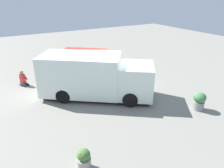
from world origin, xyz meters
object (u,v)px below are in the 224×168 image
planter_flowering_near (199,101)px  planter_flowering_far (84,159)px  food_truck (95,77)px  person_customer (23,80)px  plaza_bench (116,62)px

planter_flowering_near → planter_flowering_far: planter_flowering_near is taller
food_truck → planter_flowering_far: (-2.50, -4.34, -0.72)m
person_customer → plaza_bench: person_customer is taller
planter_flowering_far → plaza_bench: 9.85m
planter_flowering_far → planter_flowering_near: bearing=6.4°
planter_flowering_far → plaza_bench: bearing=52.9°
planter_flowering_near → person_customer: bearing=132.9°
food_truck → person_customer: bearing=131.4°
food_truck → person_customer: food_truck is taller
food_truck → plaza_bench: size_ratio=3.08×
person_customer → planter_flowering_far: size_ratio=1.28×
food_truck → person_customer: 4.61m
planter_flowering_far → food_truck: bearing=60.1°
person_customer → planter_flowering_near: person_customer is taller
person_customer → plaza_bench: (6.44, 0.11, 0.02)m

